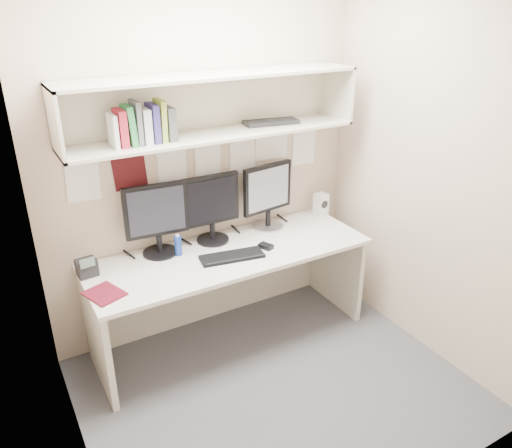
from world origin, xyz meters
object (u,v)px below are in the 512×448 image
monitor_center (211,206)px  desk (230,295)px  desk_phone (87,267)px  maroon_notebook (104,294)px  keyboard (232,256)px  speaker (321,205)px  monitor_left (157,217)px  monitor_right (268,194)px

monitor_center → desk: bearing=-82.3°
monitor_center → desk_phone: bearing=-175.3°
desk → maroon_notebook: bearing=-171.9°
monitor_center → keyboard: (-0.00, -0.32, -0.26)m
desk_phone → desk: bearing=-15.2°
maroon_notebook → desk: bearing=-11.7°
speaker → desk_phone: bearing=175.2°
keyboard → monitor_center: bearing=99.7°
speaker → monitor_center: bearing=172.6°
desk → monitor_left: 0.80m
desk_phone → speaker: bearing=-4.6°
monitor_left → desk: bearing=-22.2°
monitor_center → speaker: monitor_center is taller
monitor_left → desk_phone: (-0.51, -0.07, -0.21)m
speaker → maroon_notebook: size_ratio=0.81×
monitor_right → desk_phone: monitor_right is taller
maroon_notebook → speaker: bearing=-9.7°
keyboard → desk_phone: size_ratio=2.95×
desk_phone → monitor_left: bearing=1.5°
desk_phone → keyboard: bearing=-21.4°
monitor_right → keyboard: size_ratio=1.16×
monitor_left → speaker: bearing=3.8°
desk → keyboard: 0.39m
desk → monitor_left: monitor_left is taller
maroon_notebook → monitor_left: bearing=16.5°
monitor_center → maroon_notebook: size_ratio=2.21×
monitor_right → maroon_notebook: size_ratio=2.23×
speaker → maroon_notebook: (-1.85, -0.33, -0.09)m
desk → desk_phone: desk_phone is taller
desk → speaker: (0.94, 0.20, 0.46)m
desk → speaker: bearing=12.0°
monitor_right → desk_phone: bearing=174.4°
monitor_left → monitor_right: 0.88m
maroon_notebook → desk_phone: bearing=76.9°
desk → maroon_notebook: maroon_notebook is taller
speaker → monitor_left: bearing=172.9°
speaker → desk_phone: size_ratio=1.25×
desk → keyboard: size_ratio=4.58×
speaker → maroon_notebook: 1.88m
monitor_left → desk_phone: 0.56m
monitor_left → keyboard: 0.58m
monitor_left → maroon_notebook: (-0.47, -0.35, -0.27)m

